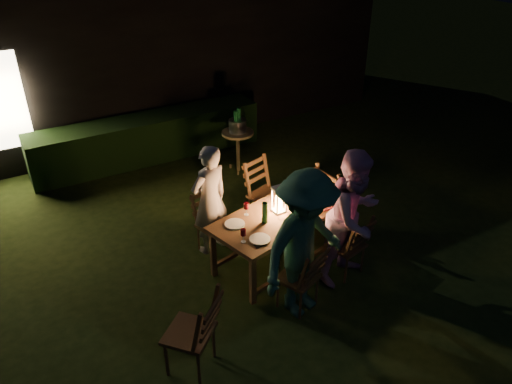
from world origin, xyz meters
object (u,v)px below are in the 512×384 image
dining_table (279,219)px  chair_near_right (346,255)px  person_house_side (210,200)px  chair_far_left (214,233)px  person_opp_right (354,217)px  lantern (279,201)px  bottle_table (265,213)px  chair_end (336,207)px  bottle_bucket_b (239,122)px  person_opp_left (305,245)px  bottle_bucket_a (236,124)px  chair_far_right (266,204)px  chair_near_left (299,287)px  side_table (238,136)px  ice_bucket (238,126)px  chair_spare (192,345)px

dining_table → chair_near_right: size_ratio=2.09×
person_house_side → chair_far_left: bearing=90.5°
person_opp_right → lantern: (-0.60, 0.75, 0.01)m
bottle_table → person_opp_right: bearing=-35.4°
chair_end → bottle_table: size_ratio=3.74×
chair_end → bottle_bucket_b: (-0.37, 2.29, 0.59)m
chair_far_left → bottle_bucket_b: bottle_bucket_b is taller
person_opp_left → bottle_bucket_a: (0.96, 3.42, -0.01)m
chair_far_right → person_opp_left: size_ratio=0.56×
chair_end → person_opp_left: (-1.43, -1.21, 0.59)m
chair_near_right → person_opp_left: person_opp_left is taller
chair_far_left → chair_far_right: (0.97, 0.25, 0.04)m
chair_near_left → bottle_bucket_a: bearing=52.7°
dining_table → person_opp_left: bearing=-118.8°
person_opp_left → side_table: person_opp_left is taller
chair_near_right → ice_bucket: size_ratio=3.05×
chair_far_right → lantern: bearing=51.2°
side_table → bottle_bucket_a: size_ratio=2.32×
chair_end → person_house_side: bearing=-108.2°
chair_end → person_opp_right: bearing=-35.6°
dining_table → ice_bucket: ice_bucket is taller
chair_near_left → chair_near_right: 0.90m
chair_near_left → person_opp_right: person_opp_right is taller
side_table → bottle_bucket_a: (-0.05, -0.04, 0.25)m
dining_table → chair_near_left: size_ratio=2.05×
dining_table → person_opp_right: (0.64, -0.69, 0.22)m
chair_near_left → bottle_bucket_a: size_ratio=2.91×
chair_near_right → ice_bucket: bearing=74.6°
bottle_bucket_a → bottle_bucket_b: same height
chair_far_left → lantern: lantern is taller
chair_near_left → person_house_side: bearing=82.9°
person_house_side → ice_bucket: person_house_side is taller
chair_near_right → bottle_table: size_ratio=3.27×
person_house_side → side_table: 2.34m
bottle_bucket_a → lantern: bearing=-105.6°
person_opp_right → bottle_bucket_b: bearing=72.7°
chair_far_left → person_house_side: bearing=-87.9°
person_opp_right → bottle_table: (-0.88, 0.63, -0.01)m
chair_far_right → lantern: (-0.31, -0.82, 0.58)m
person_house_side → person_opp_left: (0.40, -1.59, 0.13)m
bottle_table → bottle_bucket_a: 2.75m
chair_spare → person_house_side: person_house_side is taller
chair_near_left → dining_table: bearing=52.6°
person_opp_right → bottle_table: person_opp_right is taller
person_opp_left → person_opp_right: bearing=-0.0°
lantern → dining_table: bearing=-120.9°
chair_near_left → lantern: 1.13m
person_opp_left → lantern: bearing=60.1°
chair_far_right → chair_spare: size_ratio=1.00×
person_house_side → side_table: bearing=-141.1°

